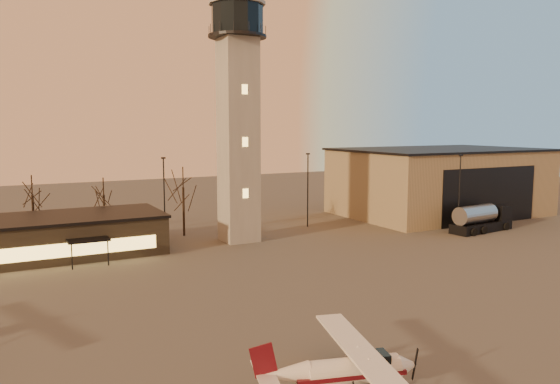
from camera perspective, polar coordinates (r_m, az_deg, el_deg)
name	(u,v)px	position (r m, az deg, el deg)	size (l,w,h in m)	color
ground	(403,317)	(41.89, 12.68, -12.62)	(220.00, 220.00, 0.00)	#484543
control_tower	(238,105)	(65.26, -4.41, 9.08)	(6.80, 6.80, 32.60)	gray
hangar	(439,181)	(89.31, 16.31, 1.09)	(30.60, 20.60, 10.30)	#968162
terminal	(40,237)	(63.10, -23.77, -4.36)	(25.40, 12.20, 4.30)	black
light_poles	(239,195)	(66.88, -4.27, -0.34)	(58.50, 12.25, 10.14)	black
tree_row	(107,190)	(70.56, -17.61, 0.17)	(37.20, 9.20, 8.80)	black
cessna_front	(355,374)	(30.04, 7.89, -18.37)	(9.48, 11.79, 3.26)	silver
fuel_truck	(481,221)	(76.63, 20.28, -2.83)	(9.93, 4.07, 3.59)	black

